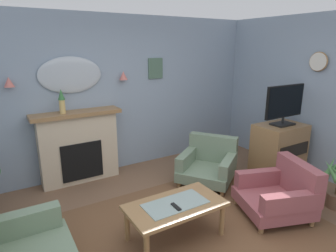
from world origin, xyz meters
name	(u,v)px	position (x,y,z in m)	size (l,w,h in m)	color
floor	(199,244)	(0.00, 0.00, -0.05)	(6.44, 5.84, 0.10)	brown
wall_back	(114,95)	(0.00, 2.47, 1.33)	(6.44, 0.10, 2.65)	#8C9EB2
patterned_rug	(189,231)	(0.00, 0.20, 0.01)	(3.20, 2.40, 0.01)	brown
fireplace	(79,147)	(-0.72, 2.25, 0.57)	(1.36, 0.36, 1.16)	beige
mantel_vase_left	(62,100)	(-0.92, 2.22, 1.36)	(0.10, 0.10, 0.37)	tan
wall_mirror	(71,75)	(-0.72, 2.39, 1.71)	(0.96, 0.06, 0.56)	#B2BCC6
wall_sconce_left	(9,82)	(-1.57, 2.34, 1.66)	(0.14, 0.14, 0.14)	#D17066
wall_sconce_right	(123,76)	(0.13, 2.34, 1.66)	(0.14, 0.14, 0.14)	#D17066
wall_clock	(318,62)	(2.68, 0.52, 1.90)	(0.04, 0.31, 0.31)	silver
framed_picture	(155,68)	(0.78, 2.40, 1.75)	(0.28, 0.03, 0.36)	#4C6B56
coffee_table	(175,208)	(-0.21, 0.19, 0.38)	(1.10, 0.60, 0.45)	olive
tv_remote	(176,207)	(-0.25, 0.11, 0.45)	(0.04, 0.16, 0.02)	black
armchair_beside_couch	(280,193)	(1.22, -0.10, 0.31)	(1.04, 1.03, 0.71)	#934C51
armchair_by_coffee_table	(209,163)	(1.06, 1.15, 0.31)	(1.13, 1.12, 0.71)	gray
tv_cabinet	(279,151)	(2.17, 0.69, 0.45)	(0.80, 0.57, 0.90)	olive
tv_flatscreen	(285,104)	(2.17, 0.67, 1.25)	(0.84, 0.24, 0.65)	black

